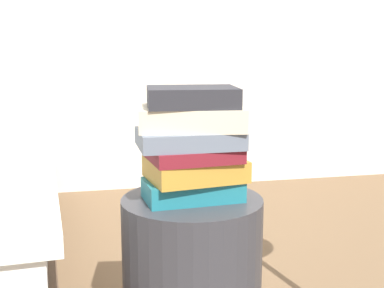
{
  "coord_description": "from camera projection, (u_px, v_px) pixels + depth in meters",
  "views": [
    {
      "loc": [
        -0.29,
        -1.36,
        0.94
      ],
      "look_at": [
        0.0,
        0.0,
        0.67
      ],
      "focal_mm": 48.15,
      "sensor_mm": 36.0,
      "label": 1
    }
  ],
  "objects": [
    {
      "name": "book_maroon",
      "position": [
        191.0,
        153.0,
        1.42
      ],
      "size": [
        0.26,
        0.23,
        0.04
      ],
      "primitive_type": "cube",
      "rotation": [
        0.0,
        0.0,
        0.1
      ],
      "color": "maroon",
      "rests_on": "book_ochre"
    },
    {
      "name": "book_cream",
      "position": [
        191.0,
        118.0,
        1.41
      ],
      "size": [
        0.31,
        0.23,
        0.06
      ],
      "primitive_type": "cube",
      "rotation": [
        0.0,
        0.0,
        -0.16
      ],
      "color": "beige",
      "rests_on": "book_slate"
    },
    {
      "name": "book_ochre",
      "position": [
        195.0,
        169.0,
        1.44
      ],
      "size": [
        0.28,
        0.23,
        0.06
      ],
      "primitive_type": "cube",
      "rotation": [
        0.0,
        0.0,
        0.14
      ],
      "color": "#B7842D",
      "rests_on": "book_teal"
    },
    {
      "name": "book_charcoal",
      "position": [
        194.0,
        97.0,
        1.39
      ],
      "size": [
        0.26,
        0.21,
        0.05
      ],
      "primitive_type": "cube",
      "rotation": [
        0.0,
        0.0,
        -0.1
      ],
      "color": "#28282D",
      "rests_on": "book_cream"
    },
    {
      "name": "book_slate",
      "position": [
        189.0,
        138.0,
        1.41
      ],
      "size": [
        0.28,
        0.19,
        0.05
      ],
      "primitive_type": "cube",
      "rotation": [
        0.0,
        0.0,
        0.01
      ],
      "color": "slate",
      "rests_on": "book_maroon"
    },
    {
      "name": "side_table",
      "position": [
        192.0,
        284.0,
        1.5
      ],
      "size": [
        0.4,
        0.4,
        0.51
      ],
      "primitive_type": "cylinder",
      "color": "#333338",
      "rests_on": "ground_plane"
    },
    {
      "name": "book_teal",
      "position": [
        194.0,
        190.0,
        1.44
      ],
      "size": [
        0.28,
        0.17,
        0.06
      ],
      "primitive_type": "cube",
      "rotation": [
        0.0,
        0.0,
        0.07
      ],
      "color": "#1E727F",
      "rests_on": "side_table"
    }
  ]
}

